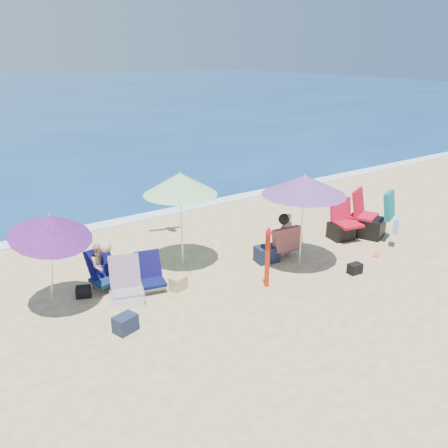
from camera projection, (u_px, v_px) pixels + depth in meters
ground at (268, 292)px, 8.84m from camera, size 120.00×120.00×0.00m
foam at (145, 217)px, 12.77m from camera, size 120.00×0.50×0.04m
umbrella_turquoise at (304, 185)px, 9.41m from camera, size 2.24×2.24×1.93m
umbrella_striped at (180, 184)px, 9.40m from camera, size 1.49×1.49×1.98m
umbrella_blue at (51, 227)px, 7.78m from camera, size 1.63×1.67×1.83m
furled_umbrella at (268, 254)px, 8.84m from camera, size 0.16×0.18×1.22m
chair_navy at (151, 279)px, 8.97m from camera, size 0.60×0.73×0.66m
chair_rainbow at (126, 291)px, 8.47m from camera, size 0.76×0.84×0.77m
camp_chair_left at (342, 227)px, 11.25m from camera, size 0.65×0.77×0.94m
camp_chair_right at (373, 220)px, 11.31m from camera, size 0.88×1.40×1.16m
person_center at (286, 236)px, 10.19m from camera, size 0.68×0.59×0.98m
person_left at (101, 265)px, 8.92m from camera, size 0.60×0.67×0.95m
bag_navy_a at (125, 324)px, 7.58m from camera, size 0.41×0.34×0.28m
bag_black_a at (84, 292)px, 8.65m from camera, size 0.32×0.28×0.19m
bag_tan at (178, 283)px, 8.90m from camera, size 0.35×0.30×0.26m
bag_navy_b at (266, 254)px, 10.06m from camera, size 0.50×0.41×0.34m
bag_black_b at (355, 269)px, 9.55m from camera, size 0.29×0.21×0.21m
orange_item at (377, 255)px, 10.40m from camera, size 0.26×0.20×0.03m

